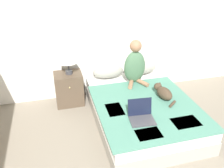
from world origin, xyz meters
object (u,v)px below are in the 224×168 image
Objects in this scene: bed at (141,110)px; person_sitting at (135,65)px; pillow_near at (108,72)px; laptop_open at (141,116)px; pillow_far at (142,68)px; cat_tabby at (163,92)px; table_lamp at (68,57)px; nightstand at (69,89)px.

person_sitting reaches higher than bed.
laptop_open is at bearing -84.81° from pillow_near.
pillow_far is 0.89m from cat_tabby.
table_lamp is at bearing -178.21° from pillow_far.
person_sitting is at bearing -12.67° from table_lamp.
nightstand is (-1.10, 0.24, -0.43)m from person_sitting.
pillow_near is 0.77m from table_lamp.
table_lamp is (-0.80, 1.28, 0.43)m from laptop_open.
bed is 0.96m from pillow_far.
nightstand is 0.59m from table_lamp.
laptop_open reaches higher than cat_tabby.
bed is 0.44m from cat_tabby.
pillow_far is at bearing 1.74° from nightstand.
pillow_near is 1.00× the size of pillow_far.
laptop_open is at bearing -111.21° from pillow_far.
pillow_near and pillow_far have the same top height.
table_lamp reaches higher than cat_tabby.
nightstand is at bearing -176.71° from pillow_near.
pillow_far is 0.97× the size of nightstand.
table_lamp is (0.03, -0.00, 0.59)m from nightstand.
pillow_near is 1.30× the size of table_lamp.
pillow_far is 0.42m from person_sitting.
laptop_open is (-0.51, -1.32, -0.06)m from pillow_far.
nightstand is (-1.34, -0.04, -0.22)m from pillow_far.
pillow_near is 0.97× the size of nightstand.
laptop_open is (-0.20, -0.47, 0.25)m from bed.
person_sitting is at bearing -130.51° from pillow_far.
bed is 4.72× the size of table_lamp.
pillow_near is at bearing 110.38° from bed.
person_sitting reaches higher than pillow_far.
laptop_open reaches higher than nightstand.
bed is 0.96m from pillow_near.
nightstand is at bearing 141.63° from bed.
pillow_far is 1.36m from nightstand.
pillow_near is 0.52m from person_sitting.
person_sitting is at bearing 13.20° from cat_tabby.
laptop_open is at bearing 120.52° from cat_tabby.
nightstand is at bearing 167.60° from person_sitting.
pillow_near reaches higher than bed.
bed is 2.69× the size of person_sitting.
table_lamp is (-1.07, 0.24, 0.16)m from person_sitting.
cat_tabby is 1.61m from nightstand.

